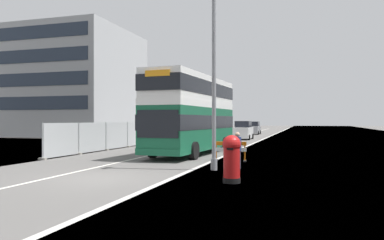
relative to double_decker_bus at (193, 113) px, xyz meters
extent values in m
cube|color=#565451|center=(-0.39, -10.85, -2.70)|extent=(140.00, 280.00, 0.10)
cube|color=#B2AFA8|center=(2.23, -10.85, -2.65)|extent=(0.24, 196.00, 0.01)
cube|color=silver|center=(-2.27, -10.85, -2.65)|extent=(0.16, 168.00, 0.01)
cube|color=#145638|center=(0.00, 0.01, -0.98)|extent=(3.16, 10.79, 2.63)
cube|color=white|center=(0.00, 0.01, 0.53)|extent=(3.16, 10.79, 0.40)
cube|color=white|center=(0.00, 0.01, 1.53)|extent=(3.12, 10.68, 1.60)
cube|color=black|center=(0.00, 0.01, -0.59)|extent=(3.19, 10.89, 0.84)
cube|color=black|center=(0.00, 0.01, 1.53)|extent=(3.17, 10.84, 0.88)
cube|color=black|center=(-0.31, -5.33, -0.65)|extent=(2.34, 0.19, 1.45)
cube|color=orange|center=(-0.31, -5.33, 1.97)|extent=(1.40, 0.14, 0.32)
cube|color=#145638|center=(0.00, 0.01, -2.12)|extent=(3.19, 10.89, 0.36)
cylinder|color=black|center=(-1.46, -3.22, -2.15)|extent=(0.36, 1.02, 1.00)
cylinder|color=black|center=(1.08, -3.36, -2.15)|extent=(0.36, 1.02, 1.00)
cylinder|color=black|center=(-1.10, 3.01, -2.15)|extent=(0.36, 1.02, 1.00)
cylinder|color=black|center=(1.44, 2.86, -2.15)|extent=(0.36, 1.02, 1.00)
cylinder|color=gray|center=(3.18, -7.34, 1.96)|extent=(0.18, 0.18, 9.23)
cylinder|color=gray|center=(3.18, -7.34, -2.40)|extent=(0.29, 0.29, 0.50)
cylinder|color=black|center=(4.56, -10.37, -2.56)|extent=(0.63, 0.63, 0.18)
cylinder|color=#B71414|center=(4.56, -10.37, -1.89)|extent=(0.58, 0.58, 1.17)
sphere|color=#B71414|center=(4.56, -10.37, -1.30)|extent=(0.65, 0.65, 0.65)
cube|color=black|center=(4.56, -10.67, -1.44)|extent=(0.22, 0.03, 0.07)
cube|color=orange|center=(3.19, -3.68, -1.70)|extent=(1.69, 0.26, 0.20)
cube|color=white|center=(3.19, -3.68, -2.02)|extent=(1.69, 0.26, 0.20)
cube|color=orange|center=(2.43, -3.76, -2.17)|extent=(0.08, 0.08, 0.95)
cube|color=black|center=(2.43, -3.76, -2.61)|extent=(0.19, 0.45, 0.08)
cube|color=orange|center=(3.95, -3.60, -2.17)|extent=(0.08, 0.08, 0.95)
cube|color=black|center=(3.95, -3.60, -2.61)|extent=(0.19, 0.45, 0.08)
cube|color=#A8AAAD|center=(-6.85, -4.28, -1.61)|extent=(0.04, 3.26, 1.98)
cube|color=#A8AAAD|center=(-6.85, -0.88, -1.61)|extent=(0.04, 3.26, 1.98)
cube|color=#A8AAAD|center=(-6.85, 2.52, -1.61)|extent=(0.04, 3.26, 1.98)
cube|color=#A8AAAD|center=(-6.85, 5.92, -1.61)|extent=(0.04, 3.26, 1.98)
cube|color=#A8AAAD|center=(-6.85, 9.32, -1.61)|extent=(0.04, 3.26, 1.98)
cylinder|color=#939699|center=(-6.85, -5.98, -1.61)|extent=(0.06, 0.06, 2.08)
cube|color=gray|center=(-6.85, -5.98, -2.59)|extent=(0.44, 0.20, 0.12)
cylinder|color=#939699|center=(-6.85, -2.58, -1.61)|extent=(0.06, 0.06, 2.08)
cube|color=gray|center=(-6.85, -2.58, -2.59)|extent=(0.44, 0.20, 0.12)
cylinder|color=#939699|center=(-6.85, 0.82, -1.61)|extent=(0.06, 0.06, 2.08)
cube|color=gray|center=(-6.85, 0.82, -2.59)|extent=(0.44, 0.20, 0.12)
cylinder|color=#939699|center=(-6.85, 4.22, -1.61)|extent=(0.06, 0.06, 2.08)
cube|color=gray|center=(-6.85, 4.22, -2.59)|extent=(0.44, 0.20, 0.12)
cylinder|color=#939699|center=(-6.85, 7.62, -1.61)|extent=(0.06, 0.06, 2.08)
cube|color=gray|center=(-6.85, 7.62, -2.59)|extent=(0.44, 0.20, 0.12)
cylinder|color=#939699|center=(-6.85, 11.02, -1.61)|extent=(0.06, 0.06, 2.08)
cube|color=gray|center=(-6.85, 11.02, -2.59)|extent=(0.44, 0.20, 0.12)
cube|color=silver|center=(0.12, 19.20, -1.87)|extent=(1.71, 4.21, 1.20)
cube|color=black|center=(0.12, 19.20, -0.92)|extent=(1.57, 2.32, 0.71)
cylinder|color=black|center=(0.98, 20.50, -2.35)|extent=(0.20, 0.60, 0.60)
cylinder|color=black|center=(-0.73, 20.50, -2.35)|extent=(0.20, 0.60, 0.60)
cylinder|color=black|center=(0.98, 17.89, -2.35)|extent=(0.20, 0.60, 0.60)
cylinder|color=black|center=(-0.73, 17.89, -2.35)|extent=(0.20, 0.60, 0.60)
cube|color=silver|center=(-5.04, 26.92, -1.92)|extent=(1.76, 4.05, 1.11)
cube|color=black|center=(-5.04, 26.92, -1.00)|extent=(1.62, 2.23, 0.72)
cylinder|color=black|center=(-4.16, 28.17, -2.35)|extent=(0.20, 0.60, 0.60)
cylinder|color=black|center=(-5.92, 28.17, -2.35)|extent=(0.20, 0.60, 0.60)
cylinder|color=black|center=(-4.16, 25.66, -2.35)|extent=(0.20, 0.60, 0.60)
cylinder|color=black|center=(-5.92, 25.66, -2.35)|extent=(0.20, 0.60, 0.60)
cube|color=gray|center=(-0.90, 34.93, -1.91)|extent=(1.82, 3.85, 1.11)
cube|color=black|center=(-0.90, 34.93, -1.02)|extent=(1.68, 2.12, 0.69)
cylinder|color=black|center=(0.01, 36.12, -2.35)|extent=(0.20, 0.60, 0.60)
cylinder|color=black|center=(-1.82, 36.12, -2.35)|extent=(0.20, 0.60, 0.60)
cylinder|color=black|center=(0.01, 33.74, -2.35)|extent=(0.20, 0.60, 0.60)
cylinder|color=black|center=(-1.82, 33.74, -2.35)|extent=(0.20, 0.60, 0.60)
cylinder|color=#4C3D2D|center=(-13.70, 23.88, -1.01)|extent=(0.32, 0.32, 3.28)
cylinder|color=#4C3D2D|center=(-13.15, 23.97, -0.01)|extent=(1.19, 0.34, 0.79)
cylinder|color=#4C3D2D|center=(-13.19, 24.42, 0.30)|extent=(1.13, 1.19, 1.15)
cylinder|color=#4C3D2D|center=(-13.93, 24.25, -0.10)|extent=(0.64, 0.90, 0.93)
cylinder|color=#4C3D2D|center=(-14.25, 23.73, 0.67)|extent=(1.20, 0.45, 0.80)
cylinder|color=#4C3D2D|center=(-14.16, 23.45, 1.20)|extent=(1.12, 1.06, 1.88)
cylinder|color=#4C3D2D|center=(-13.44, 23.19, 0.55)|extent=(0.69, 1.50, 1.06)
cylinder|color=#2D3342|center=(4.09, -6.58, -2.24)|extent=(0.29, 0.29, 0.82)
cylinder|color=navy|center=(4.09, -6.58, -1.53)|extent=(0.34, 0.34, 0.62)
sphere|color=tan|center=(4.09, -6.58, -1.11)|extent=(0.22, 0.22, 0.22)
cube|color=#9EA0A3|center=(-30.97, 24.46, 4.86)|extent=(26.92, 15.87, 15.01)
cube|color=#232D3D|center=(-30.97, 16.49, 1.70)|extent=(25.30, 0.08, 1.68)
cube|color=#232D3D|center=(-30.97, 16.49, 4.71)|extent=(25.30, 0.08, 1.68)
cube|color=#232D3D|center=(-30.97, 16.49, 7.71)|extent=(25.30, 0.08, 1.68)
cube|color=#232D3D|center=(-30.97, 16.49, 10.71)|extent=(25.30, 0.08, 1.68)
camera|label=1|loc=(7.11, -23.42, -0.45)|focal=35.36mm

